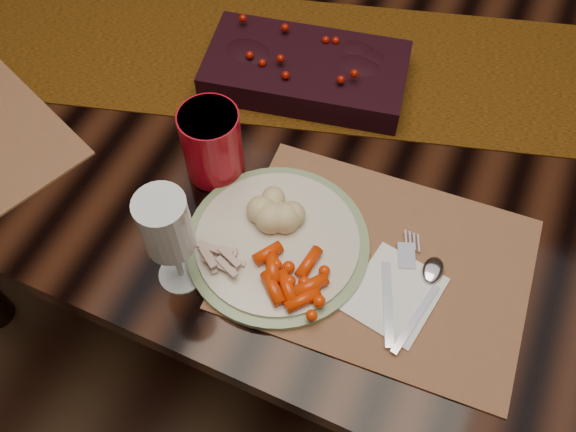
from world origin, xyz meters
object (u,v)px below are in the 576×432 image
at_px(centerpiece, 306,67).
at_px(dinner_plate, 277,242).
at_px(turkey_shreds, 222,258).
at_px(napkin, 395,294).
at_px(placemat_main, 379,264).
at_px(baby_carrots, 288,268).
at_px(mashed_potatoes, 279,204).
at_px(red_cup, 212,144).
at_px(dining_table, 347,227).
at_px(wine_glass, 171,242).

xyz_separation_m(centerpiece, dinner_plate, (0.09, -0.32, -0.03)).
distance_m(turkey_shreds, napkin, 0.25).
distance_m(placemat_main, dinner_plate, 0.15).
relative_size(baby_carrots, mashed_potatoes, 1.24).
relative_size(dinner_plate, napkin, 2.12).
height_order(baby_carrots, napkin, baby_carrots).
bearing_deg(baby_carrots, red_cup, 145.27).
bearing_deg(red_cup, dining_table, 49.25).
bearing_deg(dinner_plate, red_cup, 149.48).
bearing_deg(dining_table, baby_carrots, -89.21).
relative_size(placemat_main, mashed_potatoes, 4.83).
bearing_deg(dinner_plate, placemat_main, 12.53).
bearing_deg(placemat_main, dinner_plate, -170.83).
height_order(placemat_main, dinner_plate, dinner_plate).
xyz_separation_m(placemat_main, turkey_shreds, (-0.21, -0.10, 0.02)).
bearing_deg(napkin, red_cup, 174.03).
bearing_deg(dinner_plate, napkin, -1.86).
distance_m(dining_table, dinner_plate, 0.49).
bearing_deg(red_cup, mashed_potatoes, -18.52).
distance_m(napkin, wine_glass, 0.32).
relative_size(placemat_main, wine_glass, 2.28).
relative_size(centerpiece, placemat_main, 0.80).
bearing_deg(centerpiece, red_cup, -103.25).
height_order(placemat_main, baby_carrots, baby_carrots).
bearing_deg(red_cup, dinner_plate, -30.52).
bearing_deg(dinner_plate, mashed_potatoes, 111.69).
xyz_separation_m(centerpiece, baby_carrots, (0.13, -0.36, -0.01)).
height_order(centerpiece, dinner_plate, centerpiece).
relative_size(red_cup, wine_glass, 0.67).
bearing_deg(baby_carrots, centerpiece, 109.51).
bearing_deg(napkin, dining_table, 126.79).
height_order(centerpiece, baby_carrots, centerpiece).
bearing_deg(baby_carrots, dinner_plate, 131.57).
distance_m(mashed_potatoes, wine_glass, 0.18).
distance_m(centerpiece, placemat_main, 0.38).
distance_m(dining_table, red_cup, 0.52).
distance_m(dining_table, mashed_potatoes, 0.49).
height_order(baby_carrots, mashed_potatoes, mashed_potatoes).
bearing_deg(turkey_shreds, wine_glass, -144.24).
bearing_deg(baby_carrots, napkin, 12.79).
distance_m(placemat_main, mashed_potatoes, 0.17).
bearing_deg(dining_table, turkey_shreds, -103.87).
distance_m(napkin, red_cup, 0.35).
bearing_deg(mashed_potatoes, placemat_main, -3.74).
distance_m(baby_carrots, turkey_shreds, 0.10).
distance_m(dining_table, napkin, 0.51).
bearing_deg(napkin, dinner_plate, -172.16).
distance_m(baby_carrots, mashed_potatoes, 0.10).
bearing_deg(wine_glass, dining_table, 70.72).
xyz_separation_m(placemat_main, baby_carrots, (-0.11, -0.07, 0.03)).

